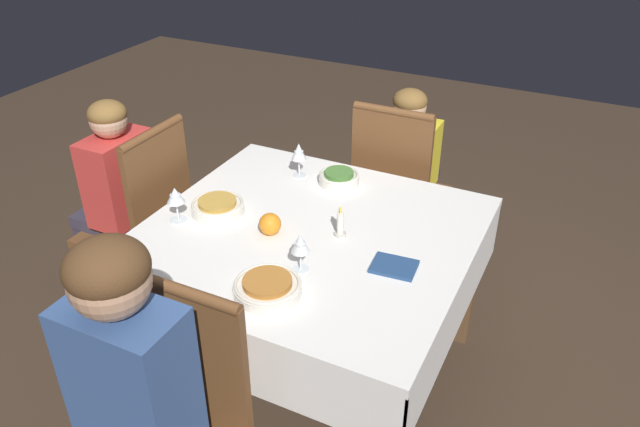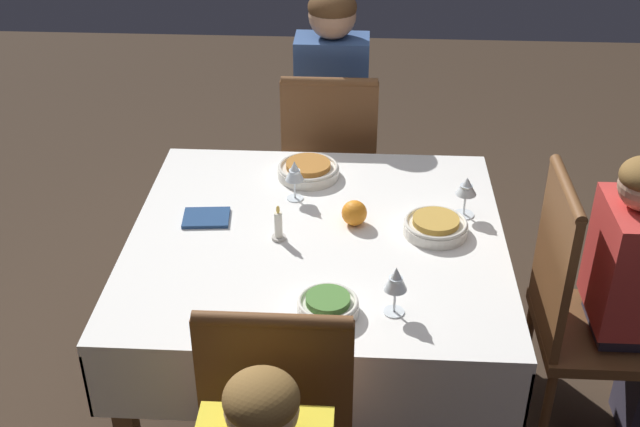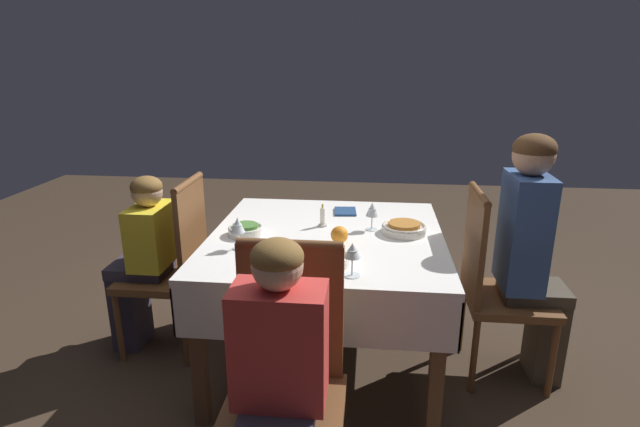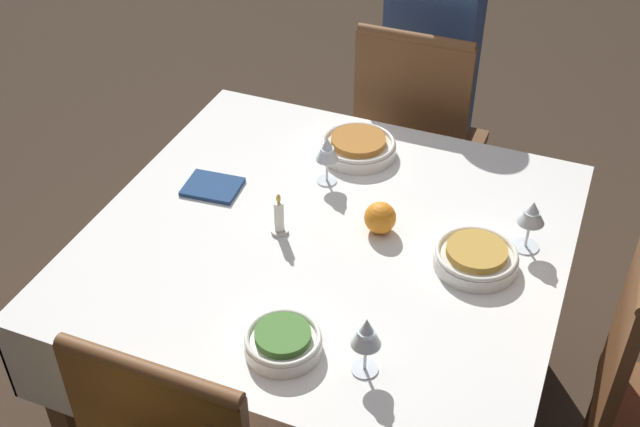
% 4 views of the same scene
% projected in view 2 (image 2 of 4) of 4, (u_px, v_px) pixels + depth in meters
% --- Properties ---
extents(ground_plane, '(8.00, 8.00, 0.00)m').
position_uv_depth(ground_plane, '(317.00, 400.00, 2.95)').
color(ground_plane, '#3D2D21').
extents(dining_table, '(1.20, 1.15, 0.73)m').
position_uv_depth(dining_table, '(317.00, 257.00, 2.61)').
color(dining_table, white).
rests_on(dining_table, ground_plane).
extents(chair_north, '(0.41, 0.42, 0.97)m').
position_uv_depth(chair_north, '(330.00, 169.00, 3.39)').
color(chair_north, brown).
rests_on(chair_north, ground_plane).
extents(chair_east, '(0.42, 0.41, 0.97)m').
position_uv_depth(chair_east, '(581.00, 307.00, 2.58)').
color(chair_east, brown).
rests_on(chair_east, ground_plane).
extents(person_adult_denim, '(0.30, 0.34, 1.25)m').
position_uv_depth(person_adult_denim, '(332.00, 114.00, 3.42)').
color(person_adult_denim, '#4C4233').
rests_on(person_adult_denim, ground_plane).
extents(person_child_red, '(0.33, 0.30, 1.06)m').
position_uv_depth(person_child_red, '(638.00, 294.00, 2.54)').
color(person_child_red, '#383342').
rests_on(person_child_red, ground_plane).
extents(bowl_north, '(0.22, 0.22, 0.06)m').
position_uv_depth(bowl_north, '(308.00, 170.00, 2.88)').
color(bowl_north, silver).
rests_on(bowl_north, dining_table).
extents(wine_glass_north, '(0.06, 0.06, 0.15)m').
position_uv_depth(wine_glass_north, '(295.00, 172.00, 2.71)').
color(wine_glass_north, white).
rests_on(wine_glass_north, dining_table).
extents(bowl_east, '(0.21, 0.21, 0.06)m').
position_uv_depth(bowl_east, '(436.00, 226.00, 2.56)').
color(bowl_east, silver).
rests_on(bowl_east, dining_table).
extents(wine_glass_east, '(0.07, 0.07, 0.14)m').
position_uv_depth(wine_glass_east, '(466.00, 188.00, 2.62)').
color(wine_glass_east, white).
rests_on(wine_glass_east, dining_table).
extents(bowl_south, '(0.17, 0.17, 0.06)m').
position_uv_depth(bowl_south, '(328.00, 305.00, 2.21)').
color(bowl_south, silver).
rests_on(bowl_south, dining_table).
extents(wine_glass_south, '(0.06, 0.06, 0.15)m').
position_uv_depth(wine_glass_south, '(396.00, 280.00, 2.17)').
color(wine_glass_south, white).
rests_on(wine_glass_south, dining_table).
extents(candle_centerpiece, '(0.05, 0.05, 0.12)m').
position_uv_depth(candle_centerpiece, '(278.00, 227.00, 2.52)').
color(candle_centerpiece, beige).
rests_on(candle_centerpiece, dining_table).
extents(orange_fruit, '(0.08, 0.08, 0.08)m').
position_uv_depth(orange_fruit, '(354.00, 213.00, 2.60)').
color(orange_fruit, orange).
rests_on(orange_fruit, dining_table).
extents(napkin_red_folded, '(0.16, 0.13, 0.01)m').
position_uv_depth(napkin_red_folded, '(206.00, 218.00, 2.64)').
color(napkin_red_folded, navy).
rests_on(napkin_red_folded, dining_table).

